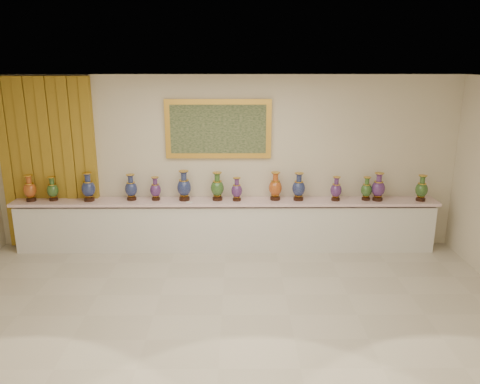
% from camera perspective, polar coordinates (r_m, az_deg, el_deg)
% --- Properties ---
extents(ground, '(8.00, 8.00, 0.00)m').
position_cam_1_polar(ground, '(6.33, -2.25, -14.78)').
color(ground, beige).
rests_on(ground, ground).
extents(room, '(8.00, 8.00, 8.00)m').
position_cam_1_polar(room, '(8.52, -19.36, 3.87)').
color(room, beige).
rests_on(room, ground).
extents(counter, '(7.28, 0.48, 0.90)m').
position_cam_1_polar(counter, '(8.20, -1.78, -4.08)').
color(counter, white).
rests_on(counter, ground).
extents(vase_0, '(0.27, 0.27, 0.46)m').
position_cam_1_polar(vase_0, '(8.71, -24.23, 0.29)').
color(vase_0, '#33180E').
rests_on(vase_0, counter).
extents(vase_1, '(0.22, 0.22, 0.42)m').
position_cam_1_polar(vase_1, '(8.60, -21.87, 0.25)').
color(vase_1, '#33180E').
rests_on(vase_1, counter).
extents(vase_2, '(0.27, 0.27, 0.49)m').
position_cam_1_polar(vase_2, '(8.36, -18.00, 0.44)').
color(vase_2, '#33180E').
rests_on(vase_2, counter).
extents(vase_3, '(0.24, 0.24, 0.45)m').
position_cam_1_polar(vase_3, '(8.22, -13.14, 0.42)').
color(vase_3, '#33180E').
rests_on(vase_3, counter).
extents(vase_4, '(0.22, 0.22, 0.41)m').
position_cam_1_polar(vase_4, '(8.14, -10.26, 0.28)').
color(vase_4, '#33180E').
rests_on(vase_4, counter).
extents(vase_5, '(0.28, 0.28, 0.52)m').
position_cam_1_polar(vase_5, '(8.04, -6.83, 0.61)').
color(vase_5, '#33180E').
rests_on(vase_5, counter).
extents(vase_6, '(0.25, 0.25, 0.49)m').
position_cam_1_polar(vase_6, '(8.01, -2.78, 0.53)').
color(vase_6, '#33180E').
rests_on(vase_6, counter).
extents(vase_7, '(0.23, 0.23, 0.41)m').
position_cam_1_polar(vase_7, '(7.98, -0.40, 0.21)').
color(vase_7, '#33180E').
rests_on(vase_7, counter).
extents(vase_8, '(0.27, 0.27, 0.49)m').
position_cam_1_polar(vase_8, '(8.04, 4.33, 0.56)').
color(vase_8, '#33180E').
rests_on(vase_8, counter).
extents(vase_9, '(0.29, 0.29, 0.48)m').
position_cam_1_polar(vase_9, '(8.06, 7.17, 0.49)').
color(vase_9, '#33180E').
rests_on(vase_9, counter).
extents(vase_10, '(0.21, 0.21, 0.42)m').
position_cam_1_polar(vase_10, '(8.15, 11.63, 0.26)').
color(vase_10, '#33180E').
rests_on(vase_10, counter).
extents(vase_11, '(0.21, 0.21, 0.41)m').
position_cam_1_polar(vase_11, '(8.30, 15.16, 0.27)').
color(vase_11, '#33180E').
rests_on(vase_11, counter).
extents(vase_12, '(0.27, 0.27, 0.49)m').
position_cam_1_polar(vase_12, '(8.32, 16.51, 0.45)').
color(vase_12, '#33180E').
rests_on(vase_12, counter).
extents(vase_13, '(0.28, 0.28, 0.45)m').
position_cam_1_polar(vase_13, '(8.55, 21.26, 0.31)').
color(vase_13, '#33180E').
rests_on(vase_13, counter).
extents(label_card, '(0.10, 0.06, 0.00)m').
position_cam_1_polar(label_card, '(7.97, -6.18, -1.25)').
color(label_card, white).
rests_on(label_card, counter).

